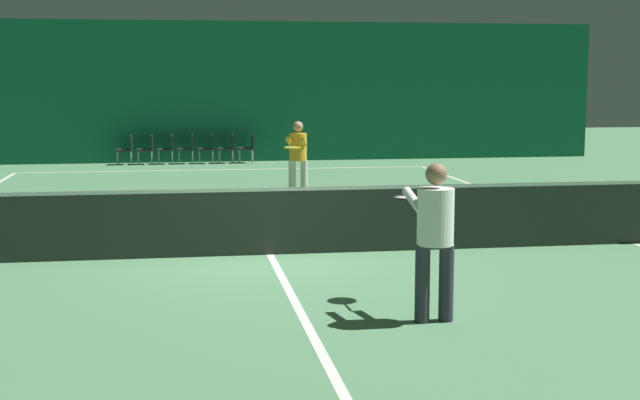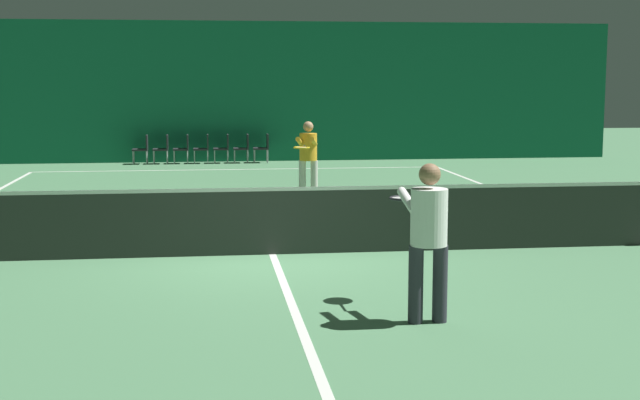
# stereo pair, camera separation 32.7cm
# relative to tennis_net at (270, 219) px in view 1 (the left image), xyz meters

# --- Properties ---
(ground_plane) EXTENTS (60.00, 60.00, 0.00)m
(ground_plane) POSITION_rel_tennis_net_xyz_m (0.00, 0.00, -0.51)
(ground_plane) COLOR #4C7F56
(backdrop_curtain) EXTENTS (23.00, 0.12, 4.13)m
(backdrop_curtain) POSITION_rel_tennis_net_xyz_m (0.00, 14.36, 1.56)
(backdrop_curtain) COLOR #146042
(backdrop_curtain) RESTS_ON ground
(court_line_baseline_far) EXTENTS (11.00, 0.10, 0.00)m
(court_line_baseline_far) POSITION_rel_tennis_net_xyz_m (0.00, 11.90, -0.51)
(court_line_baseline_far) COLOR silver
(court_line_baseline_far) RESTS_ON ground
(court_line_service_far) EXTENTS (8.25, 0.10, 0.00)m
(court_line_service_far) POSITION_rel_tennis_net_xyz_m (0.00, 6.40, -0.51)
(court_line_service_far) COLOR silver
(court_line_service_far) RESTS_ON ground
(court_line_sideline_right) EXTENTS (0.10, 23.80, 0.00)m
(court_line_sideline_right) POSITION_rel_tennis_net_xyz_m (5.50, 0.00, -0.51)
(court_line_sideline_right) COLOR silver
(court_line_sideline_right) RESTS_ON ground
(court_line_centre) EXTENTS (0.10, 12.80, 0.00)m
(court_line_centre) POSITION_rel_tennis_net_xyz_m (0.00, 0.00, -0.51)
(court_line_centre) COLOR silver
(court_line_centre) RESTS_ON ground
(tennis_net) EXTENTS (12.00, 0.10, 1.07)m
(tennis_net) POSITION_rel_tennis_net_xyz_m (0.00, 0.00, 0.00)
(tennis_net) COLOR #2D332D
(tennis_net) RESTS_ON ground
(player_near) EXTENTS (0.42, 1.34, 1.62)m
(player_near) POSITION_rel_tennis_net_xyz_m (1.30, -3.67, 0.44)
(player_near) COLOR #2D2D38
(player_near) RESTS_ON ground
(player_far) EXTENTS (0.66, 1.36, 1.58)m
(player_far) POSITION_rel_tennis_net_xyz_m (1.19, 5.91, 0.41)
(player_far) COLOR beige
(player_far) RESTS_ON ground
(courtside_chair_0) EXTENTS (0.44, 0.44, 0.84)m
(courtside_chair_0) POSITION_rel_tennis_net_xyz_m (-2.71, 13.81, -0.03)
(courtside_chair_0) COLOR #99999E
(courtside_chair_0) RESTS_ON ground
(courtside_chair_1) EXTENTS (0.44, 0.44, 0.84)m
(courtside_chair_1) POSITION_rel_tennis_net_xyz_m (-2.13, 13.81, -0.03)
(courtside_chair_1) COLOR #99999E
(courtside_chair_1) RESTS_ON ground
(courtside_chair_2) EXTENTS (0.44, 0.44, 0.84)m
(courtside_chair_2) POSITION_rel_tennis_net_xyz_m (-1.55, 13.81, -0.03)
(courtside_chair_2) COLOR #99999E
(courtside_chair_2) RESTS_ON ground
(courtside_chair_3) EXTENTS (0.44, 0.44, 0.84)m
(courtside_chair_3) POSITION_rel_tennis_net_xyz_m (-0.97, 13.81, -0.03)
(courtside_chair_3) COLOR #99999E
(courtside_chair_3) RESTS_ON ground
(courtside_chair_4) EXTENTS (0.44, 0.44, 0.84)m
(courtside_chair_4) POSITION_rel_tennis_net_xyz_m (-0.39, 13.81, -0.03)
(courtside_chair_4) COLOR #99999E
(courtside_chair_4) RESTS_ON ground
(courtside_chair_5) EXTENTS (0.44, 0.44, 0.84)m
(courtside_chair_5) POSITION_rel_tennis_net_xyz_m (0.20, 13.81, -0.03)
(courtside_chair_5) COLOR #99999E
(courtside_chair_5) RESTS_ON ground
(courtside_chair_6) EXTENTS (0.44, 0.44, 0.84)m
(courtside_chair_6) POSITION_rel_tennis_net_xyz_m (0.78, 13.81, -0.03)
(courtside_chair_6) COLOR #99999E
(courtside_chair_6) RESTS_ON ground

